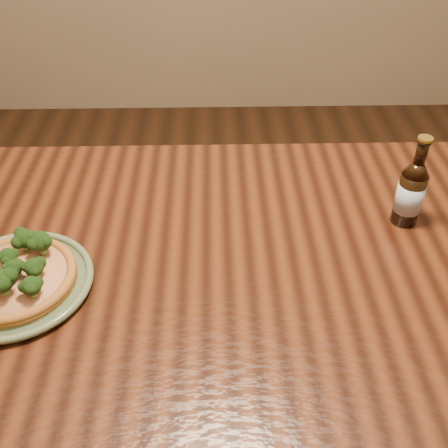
{
  "coord_description": "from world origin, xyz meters",
  "views": [
    {
      "loc": [
        -0.09,
        -0.62,
        1.44
      ],
      "look_at": [
        -0.07,
        0.14,
        0.82
      ],
      "focal_mm": 42.0,
      "sensor_mm": 36.0,
      "label": 1
    }
  ],
  "objects_px": {
    "table": "(259,299)",
    "pizza": "(14,275)",
    "plate": "(16,283)",
    "beer_bottle": "(411,192)"
  },
  "relations": [
    {
      "from": "table",
      "to": "pizza",
      "type": "relative_size",
      "value": 7.24
    },
    {
      "from": "plate",
      "to": "table",
      "type": "bearing_deg",
      "value": 5.7
    },
    {
      "from": "table",
      "to": "beer_bottle",
      "type": "relative_size",
      "value": 8.01
    },
    {
      "from": "table",
      "to": "beer_bottle",
      "type": "height_order",
      "value": "beer_bottle"
    },
    {
      "from": "plate",
      "to": "beer_bottle",
      "type": "height_order",
      "value": "beer_bottle"
    },
    {
      "from": "plate",
      "to": "pizza",
      "type": "distance_m",
      "value": 0.02
    },
    {
      "from": "table",
      "to": "plate",
      "type": "bearing_deg",
      "value": -174.3
    },
    {
      "from": "table",
      "to": "pizza",
      "type": "xyz_separation_m",
      "value": [
        -0.45,
        -0.04,
        0.12
      ]
    },
    {
      "from": "table",
      "to": "plate",
      "type": "distance_m",
      "value": 0.46
    },
    {
      "from": "table",
      "to": "plate",
      "type": "xyz_separation_m",
      "value": [
        -0.45,
        -0.04,
        0.1
      ]
    }
  ]
}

